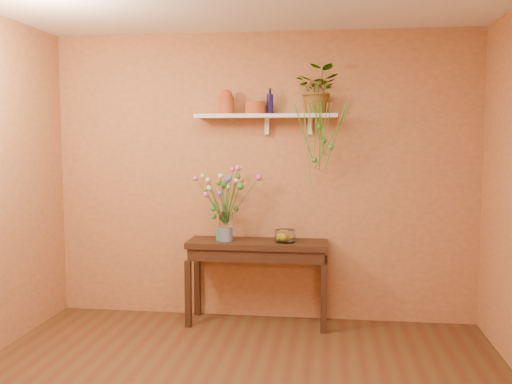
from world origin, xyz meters
TOP-DOWN VIEW (x-y plane):
  - room at (0.00, 0.00)m, footprint 4.04×4.04m
  - sideboard at (-0.02, 1.77)m, footprint 1.28×0.41m
  - wall_shelf at (0.06, 1.87)m, footprint 1.30×0.24m
  - terracotta_jug at (-0.31, 1.86)m, footprint 0.17×0.17m
  - terracotta_pot at (-0.05, 1.87)m, footprint 0.24×0.24m
  - blue_bottle at (0.08, 1.89)m, footprint 0.08×0.08m
  - spider_plant at (0.52, 1.89)m, footprint 0.45×0.41m
  - plant_fronds at (0.56, 1.73)m, footprint 0.50×0.31m
  - glass_vase at (-0.30, 1.73)m, footprint 0.13×0.13m
  - bouquet at (-0.31, 1.74)m, footprint 0.63×0.47m
  - glass_bowl at (0.24, 1.75)m, footprint 0.19×0.19m
  - lemon at (0.23, 1.76)m, footprint 0.08×0.08m
  - carton at (-0.37, 1.76)m, footprint 0.07×0.06m

SIDE VIEW (x-z plane):
  - sideboard at x=-0.02m, z-range 0.28..1.05m
  - lemon at x=0.23m, z-range 0.78..0.86m
  - glass_bowl at x=0.24m, z-range 0.77..0.88m
  - carton at x=-0.37m, z-range 0.78..0.89m
  - glass_vase at x=-0.30m, z-range 0.76..1.02m
  - bouquet at x=-0.31m, z-range 0.98..1.53m
  - room at x=0.00m, z-range 0.00..2.70m
  - plant_fronds at x=0.56m, z-range 1.36..2.08m
  - wall_shelf at x=0.06m, z-range 1.82..2.01m
  - terracotta_pot at x=-0.05m, z-range 1.94..2.05m
  - blue_bottle at x=0.08m, z-range 1.92..2.15m
  - terracotta_jug at x=-0.31m, z-range 1.93..2.16m
  - spider_plant at x=0.52m, z-range 1.94..2.37m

